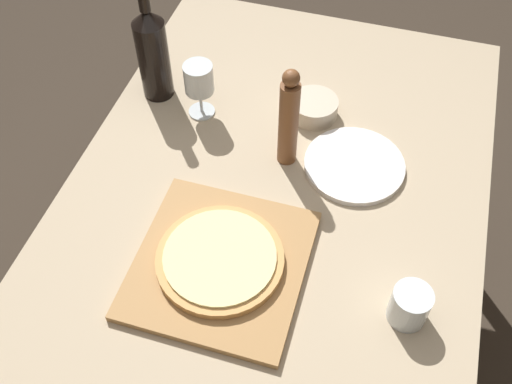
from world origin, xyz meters
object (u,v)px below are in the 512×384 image
at_px(pizza, 220,259).
at_px(wine_bottle, 153,52).
at_px(pepper_mill, 289,120).
at_px(wine_glass, 199,81).
at_px(small_bowl, 314,108).

bearing_deg(pizza, wine_bottle, 125.34).
bearing_deg(wine_bottle, pizza, -54.66).
xyz_separation_m(pizza, wine_bottle, (-0.33, 0.46, 0.10)).
distance_m(wine_bottle, pepper_mill, 0.41).
relative_size(pepper_mill, wine_glass, 1.79).
distance_m(wine_glass, small_bowl, 0.30).
relative_size(pizza, wine_bottle, 0.81).
bearing_deg(pizza, pepper_mill, 80.36).
bearing_deg(small_bowl, wine_glass, -165.35).
height_order(pepper_mill, wine_glass, pepper_mill).
bearing_deg(pepper_mill, pizza, -99.64).
relative_size(pizza, small_bowl, 2.21).
bearing_deg(pepper_mill, wine_bottle, 161.30).
height_order(wine_bottle, wine_glass, wine_bottle).
distance_m(pizza, wine_glass, 0.47).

